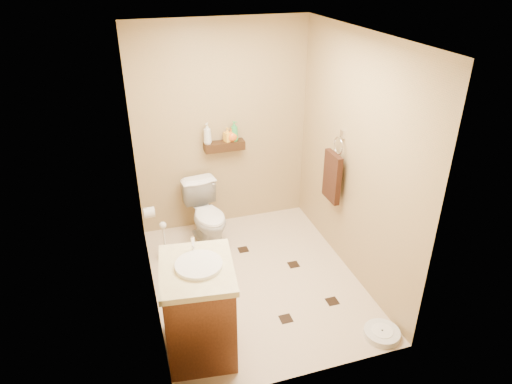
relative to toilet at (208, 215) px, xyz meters
name	(u,v)px	position (x,y,z in m)	size (l,w,h in m)	color
ground	(255,280)	(0.30, -0.83, -0.35)	(2.50, 2.50, 0.00)	#C9AD93
wall_back	(222,129)	(0.30, 0.42, 0.85)	(2.00, 0.04, 2.40)	#9F875A
wall_front	(311,250)	(0.30, -2.08, 0.85)	(2.00, 0.04, 2.40)	#9F875A
wall_left	(142,189)	(-0.70, -0.83, 0.85)	(0.04, 2.50, 2.40)	#9F875A
wall_right	(354,160)	(1.30, -0.83, 0.85)	(0.04, 2.50, 2.40)	#9F875A
ceiling	(255,35)	(0.30, -0.83, 2.05)	(2.00, 2.50, 0.02)	white
wall_shelf	(224,146)	(0.30, 0.34, 0.67)	(0.46, 0.14, 0.10)	#371E0F
floor_accents	(261,280)	(0.35, -0.86, -0.35)	(1.23, 1.28, 0.01)	black
toilet	(208,215)	(0.00, 0.00, 0.00)	(0.39, 0.69, 0.70)	white
vanity	(199,308)	(-0.40, -1.55, 0.08)	(0.65, 0.76, 0.97)	brown
bathroom_scale	(382,333)	(1.12, -1.90, -0.32)	(0.34, 0.34, 0.06)	silver
toilet_brush	(165,246)	(-0.52, -0.19, -0.19)	(0.11, 0.11, 0.47)	#175F5A
towel_ring	(333,175)	(1.21, -0.58, 0.60)	(0.12, 0.30, 0.76)	silver
toilet_paper	(149,212)	(-0.64, -0.18, 0.25)	(0.12, 0.11, 0.12)	silver
bottle_a	(207,133)	(0.11, 0.34, 0.84)	(0.09, 0.09, 0.24)	silver
bottle_b	(227,135)	(0.34, 0.34, 0.80)	(0.07, 0.07, 0.16)	yellow
bottle_c	(232,134)	(0.39, 0.34, 0.80)	(0.13, 0.13, 0.16)	orange
bottle_d	(234,131)	(0.42, 0.34, 0.84)	(0.09, 0.09, 0.23)	green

